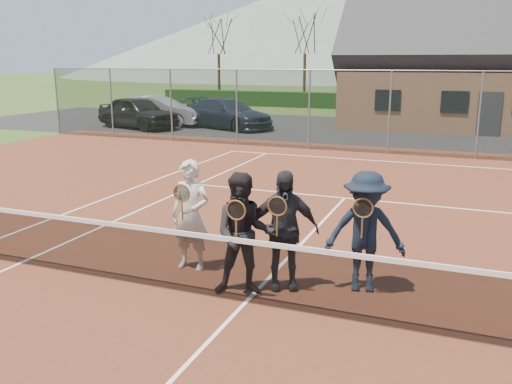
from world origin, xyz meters
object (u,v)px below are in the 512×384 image
(player_c, at_px, (283,230))
(car_c, at_px, (228,114))
(player_b, at_px, (244,234))
(clubhouse, at_px, (504,47))
(player_a, at_px, (191,215))
(car_a, at_px, (138,112))
(car_b, at_px, (158,111))
(tennis_net, at_px, (246,268))
(player_d, at_px, (365,232))

(player_c, bearing_deg, car_c, 116.80)
(car_c, relative_size, player_b, 2.84)
(clubhouse, bearing_deg, player_a, -103.00)
(car_a, relative_size, player_a, 2.60)
(car_b, height_order, player_a, player_a)
(player_c, bearing_deg, tennis_net, -112.96)
(car_b, distance_m, player_d, 21.98)
(tennis_net, bearing_deg, car_a, 127.47)
(car_b, distance_m, player_a, 20.47)
(car_a, xyz_separation_m, car_b, (0.42, 1.22, -0.02))
(car_b, xyz_separation_m, clubhouse, (16.49, 5.94, 3.21))
(clubhouse, bearing_deg, car_a, -157.04)
(car_c, xyz_separation_m, clubhouse, (12.64, 5.60, 3.25))
(clubhouse, xyz_separation_m, player_b, (-4.16, -23.69, -3.07))
(car_a, bearing_deg, player_b, -124.92)
(car_b, xyz_separation_m, tennis_net, (12.49, -18.06, -0.24))
(tennis_net, height_order, clubhouse, clubhouse)
(player_a, height_order, player_b, same)
(player_b, distance_m, player_d, 1.76)
(car_a, relative_size, player_c, 2.60)
(car_b, xyz_separation_m, player_a, (11.16, -17.16, 0.15))
(player_d, bearing_deg, player_b, -154.97)
(player_b, xyz_separation_m, player_c, (0.46, 0.40, 0.00))
(clubhouse, relative_size, player_c, 8.67)
(tennis_net, bearing_deg, car_b, 124.66)
(tennis_net, relative_size, clubhouse, 0.75)
(clubhouse, bearing_deg, player_b, -99.95)
(tennis_net, bearing_deg, player_c, 67.04)
(car_b, xyz_separation_m, player_c, (12.79, -17.35, 0.15))
(tennis_net, xyz_separation_m, player_c, (0.30, 0.71, 0.38))
(player_d, bearing_deg, tennis_net, -143.78)
(tennis_net, xyz_separation_m, player_d, (1.44, 1.06, 0.38))
(car_a, distance_m, player_c, 20.84)
(tennis_net, bearing_deg, car_c, 115.14)
(car_a, height_order, clubhouse, clubhouse)
(tennis_net, xyz_separation_m, clubhouse, (4.00, 24.00, 3.45))
(player_d, bearing_deg, car_c, 120.16)
(car_a, height_order, player_c, player_c)
(clubhouse, bearing_deg, car_b, -160.19)
(player_d, bearing_deg, player_a, -176.74)
(car_b, relative_size, player_c, 2.62)
(player_a, bearing_deg, car_c, 112.65)
(player_a, distance_m, player_d, 2.78)
(car_c, xyz_separation_m, player_a, (7.31, -17.50, 0.18))
(player_d, bearing_deg, clubhouse, 83.64)
(car_b, relative_size, car_c, 0.92)
(car_a, relative_size, car_c, 0.92)
(player_b, bearing_deg, player_c, 41.24)
(player_b, bearing_deg, player_d, 25.03)
(player_b, distance_m, player_c, 0.61)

